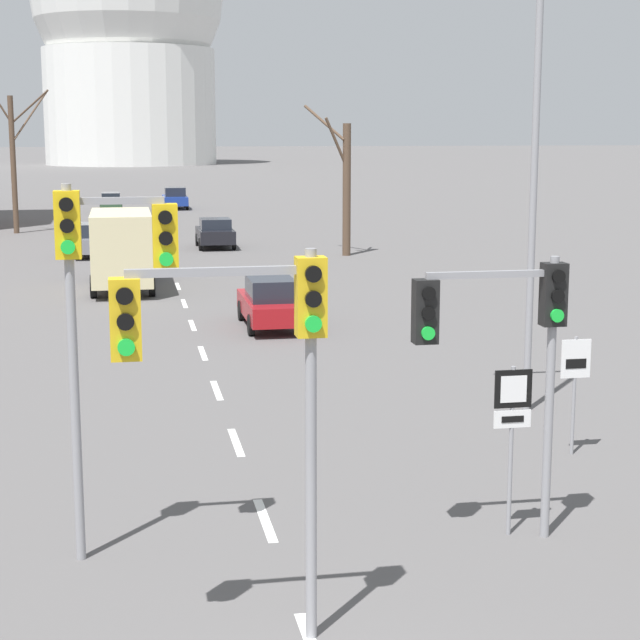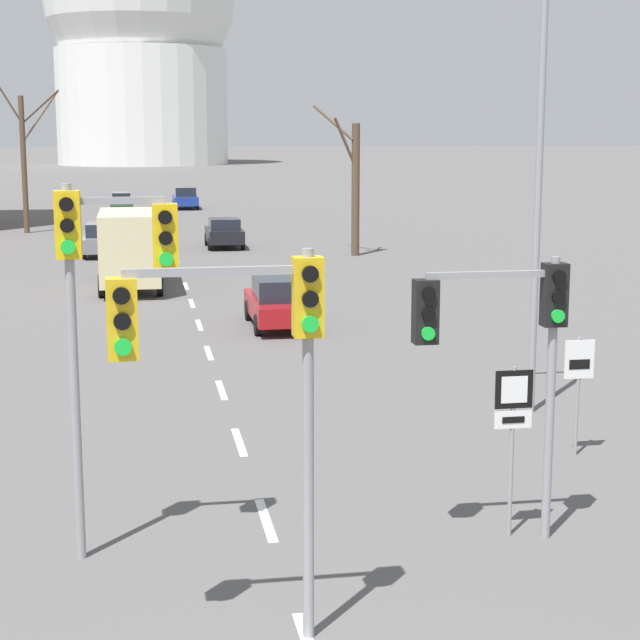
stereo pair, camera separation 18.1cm
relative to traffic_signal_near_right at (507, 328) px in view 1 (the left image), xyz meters
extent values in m
cube|color=silver|center=(-3.51, 1.51, -3.36)|extent=(0.16, 2.00, 0.01)
cube|color=silver|center=(-3.51, 6.01, -3.36)|extent=(0.16, 2.00, 0.01)
cube|color=silver|center=(-3.51, 10.51, -3.36)|extent=(0.16, 2.00, 0.01)
cube|color=silver|center=(-3.51, 15.01, -3.36)|extent=(0.16, 2.00, 0.01)
cube|color=silver|center=(-3.51, 19.51, -3.36)|extent=(0.16, 2.00, 0.01)
cube|color=silver|center=(-3.51, 24.01, -3.36)|extent=(0.16, 2.00, 0.01)
cube|color=silver|center=(-3.51, 28.51, -3.36)|extent=(0.16, 2.00, 0.01)
cube|color=silver|center=(-3.51, 33.01, -3.36)|extent=(0.16, 2.00, 0.01)
cube|color=silver|center=(-3.51, 37.51, -3.36)|extent=(0.16, 2.00, 0.01)
cube|color=silver|center=(-3.51, 42.01, -3.36)|extent=(0.16, 2.00, 0.01)
cylinder|color=gray|center=(0.73, 0.01, -1.14)|extent=(0.14, 0.14, 4.44)
cube|color=black|center=(0.73, 0.01, 0.50)|extent=(0.36, 0.28, 0.96)
cylinder|color=black|center=(0.73, -0.16, 0.80)|extent=(0.20, 0.06, 0.20)
cylinder|color=black|center=(0.73, -0.16, 0.50)|extent=(0.20, 0.06, 0.20)
cylinder|color=green|center=(0.73, -0.16, 0.20)|extent=(0.20, 0.06, 0.20)
cube|color=gray|center=(-0.28, 0.01, 0.83)|extent=(2.01, 0.10, 0.10)
cube|color=black|center=(-1.28, 0.01, 0.30)|extent=(0.36, 0.28, 0.96)
cylinder|color=black|center=(-1.28, -0.16, 0.60)|extent=(0.20, 0.06, 0.20)
cylinder|color=black|center=(-1.28, -0.16, 0.30)|extent=(0.20, 0.06, 0.20)
cylinder|color=green|center=(-1.28, -0.16, 0.00)|extent=(0.20, 0.06, 0.20)
cylinder|color=gray|center=(-3.47, -2.66, -0.90)|extent=(0.14, 0.14, 4.93)
cube|color=gold|center=(-3.47, -2.66, 0.99)|extent=(0.36, 0.28, 0.96)
cylinder|color=black|center=(-3.47, -2.83, 1.29)|extent=(0.20, 0.06, 0.20)
cylinder|color=black|center=(-3.47, -2.83, 0.99)|extent=(0.20, 0.06, 0.20)
cylinder|color=green|center=(-3.47, -2.83, 0.69)|extent=(0.20, 0.06, 0.20)
cube|color=gray|center=(-4.57, -2.66, 1.32)|extent=(2.19, 0.10, 0.10)
cube|color=gold|center=(-5.66, -2.66, 0.79)|extent=(0.36, 0.28, 0.96)
cylinder|color=black|center=(-5.66, -2.83, 1.09)|extent=(0.20, 0.06, 0.20)
cylinder|color=black|center=(-5.66, -2.83, 0.79)|extent=(0.20, 0.06, 0.20)
cylinder|color=green|center=(-5.66, -2.83, 0.49)|extent=(0.20, 0.06, 0.20)
cylinder|color=gray|center=(-6.42, 0.42, -0.58)|extent=(0.14, 0.14, 5.57)
cube|color=yellow|center=(-6.42, 0.42, 1.63)|extent=(0.36, 0.28, 0.96)
cylinder|color=black|center=(-6.42, 0.25, 1.93)|extent=(0.20, 0.06, 0.20)
cylinder|color=black|center=(-6.42, 0.25, 1.63)|extent=(0.20, 0.06, 0.20)
cylinder|color=green|center=(-6.42, 0.25, 1.33)|extent=(0.20, 0.06, 0.20)
cube|color=gray|center=(-5.74, 0.42, 1.96)|extent=(1.36, 0.10, 0.10)
cube|color=yellow|center=(-5.06, 0.42, 1.43)|extent=(0.36, 0.28, 0.96)
cylinder|color=black|center=(-5.06, 0.25, 1.73)|extent=(0.20, 0.06, 0.20)
cylinder|color=black|center=(-5.06, 0.25, 1.43)|extent=(0.20, 0.06, 0.20)
cylinder|color=green|center=(-5.06, 0.25, 1.13)|extent=(0.20, 0.06, 0.20)
cylinder|color=gray|center=(0.20, 0.19, -2.00)|extent=(0.07, 0.07, 2.73)
cube|color=black|center=(0.20, 0.17, -0.99)|extent=(0.60, 0.03, 0.60)
cube|color=white|center=(0.20, 0.15, -0.99)|extent=(0.42, 0.01, 0.42)
cube|color=white|center=(0.20, 0.17, -1.47)|extent=(0.60, 0.03, 0.28)
cube|color=black|center=(0.20, 0.15, -1.47)|extent=(0.36, 0.01, 0.10)
cylinder|color=gray|center=(2.92, 4.00, -2.18)|extent=(0.07, 0.07, 2.36)
cube|color=white|center=(2.92, 3.98, -1.43)|extent=(0.60, 0.03, 0.76)
cube|color=black|center=(2.92, 3.96, -1.53)|extent=(0.42, 0.01, 0.19)
cylinder|color=gray|center=(3.25, 7.27, 1.54)|extent=(0.16, 0.16, 9.80)
cube|color=maroon|center=(-1.04, 18.79, -2.72)|extent=(1.67, 4.46, 0.62)
cube|color=#1E232D|center=(-1.04, 18.57, -2.07)|extent=(1.42, 2.14, 0.68)
cylinder|color=black|center=(-1.83, 20.18, -3.03)|extent=(0.18, 0.67, 0.67)
cylinder|color=black|center=(-0.26, 20.18, -3.03)|extent=(0.18, 0.67, 0.67)
cylinder|color=black|center=(-1.83, 17.41, -3.03)|extent=(0.18, 0.67, 0.67)
cylinder|color=black|center=(-0.26, 17.41, -3.03)|extent=(0.18, 0.67, 0.67)
cube|color=navy|center=(-1.42, 72.16, -2.67)|extent=(1.90, 4.52, 0.70)
cube|color=#1E232D|center=(-1.42, 71.93, -1.97)|extent=(1.61, 2.17, 0.70)
cylinder|color=black|center=(-2.32, 73.56, -3.02)|extent=(0.18, 0.69, 0.69)
cylinder|color=black|center=(-0.52, 73.56, -3.02)|extent=(0.18, 0.69, 0.69)
cylinder|color=black|center=(-2.32, 70.76, -3.02)|extent=(0.18, 0.69, 0.69)
cylinder|color=black|center=(-0.52, 70.76, -3.02)|extent=(0.18, 0.69, 0.69)
cube|color=black|center=(-0.74, 42.68, -2.68)|extent=(1.87, 3.90, 0.70)
cube|color=#1E232D|center=(-0.74, 42.49, -2.05)|extent=(1.59, 1.87, 0.57)
cylinder|color=black|center=(-1.62, 43.89, -3.03)|extent=(0.18, 0.67, 0.67)
cylinder|color=black|center=(0.15, 43.89, -3.03)|extent=(0.18, 0.67, 0.67)
cylinder|color=black|center=(-1.62, 41.47, -3.03)|extent=(0.18, 0.67, 0.67)
cylinder|color=black|center=(0.15, 41.47, -3.03)|extent=(0.18, 0.67, 0.67)
cube|color=slate|center=(-7.16, 40.05, -2.70)|extent=(1.79, 4.46, 0.71)
cube|color=#1E232D|center=(-7.16, 39.83, -2.02)|extent=(1.52, 2.14, 0.66)
cylinder|color=black|center=(-8.00, 41.44, -3.06)|extent=(0.18, 0.61, 0.61)
cylinder|color=black|center=(-6.31, 41.44, -3.06)|extent=(0.18, 0.61, 0.61)
cylinder|color=black|center=(-8.00, 38.67, -3.06)|extent=(0.18, 0.61, 0.61)
cylinder|color=black|center=(-6.31, 38.67, -3.06)|extent=(0.18, 0.61, 0.61)
cube|color=#2D4C33|center=(-6.47, 69.95, -2.76)|extent=(1.62, 4.43, 0.57)
cube|color=#1E232D|center=(-6.47, 69.73, -2.17)|extent=(1.38, 2.13, 0.61)
cylinder|color=black|center=(-7.23, 71.33, -3.04)|extent=(0.18, 0.65, 0.65)
cylinder|color=black|center=(-5.71, 71.33, -3.04)|extent=(0.18, 0.65, 0.65)
cylinder|color=black|center=(-7.23, 68.58, -3.04)|extent=(0.18, 0.65, 0.65)
cylinder|color=black|center=(-5.71, 68.58, -3.04)|extent=(0.18, 0.65, 0.65)
cube|color=#333842|center=(-5.72, 31.06, -1.87)|extent=(2.20, 2.00, 2.10)
cube|color=beige|center=(-5.72, 27.46, -1.57)|extent=(2.30, 5.20, 2.70)
cylinder|color=black|center=(-6.82, 31.06, -2.92)|extent=(0.24, 0.88, 0.88)
cylinder|color=black|center=(-4.62, 31.06, -2.92)|extent=(0.24, 0.88, 0.88)
cylinder|color=black|center=(-6.82, 26.03, -2.92)|extent=(0.24, 0.88, 0.88)
cylinder|color=black|center=(-4.62, 26.03, -2.92)|extent=(0.24, 0.88, 0.88)
cylinder|color=brown|center=(-12.11, 53.21, 0.81)|extent=(0.33, 0.33, 8.34)
cylinder|color=brown|center=(-11.00, 54.38, 3.87)|extent=(2.08, 2.57, 3.15)
cylinder|color=brown|center=(-10.89, 52.57, 4.33)|extent=(2.37, 1.57, 2.00)
cylinder|color=brown|center=(5.52, 37.90, -0.05)|extent=(0.41, 0.41, 6.62)
cylinder|color=brown|center=(4.95, 37.72, 2.30)|extent=(1.27, 0.52, 2.52)
cylinder|color=brown|center=(5.59, 38.46, 2.05)|extent=(0.27, 1.23, 1.83)
cylinder|color=brown|center=(4.54, 38.82, 3.29)|extent=(1.79, 2.14, 1.87)
cylinder|color=silver|center=(-3.51, 187.01, 6.99)|extent=(31.06, 31.06, 20.71)
camera|label=1|loc=(-5.66, -15.05, 2.96)|focal=60.00mm
camera|label=2|loc=(-5.48, -15.08, 2.96)|focal=60.00mm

